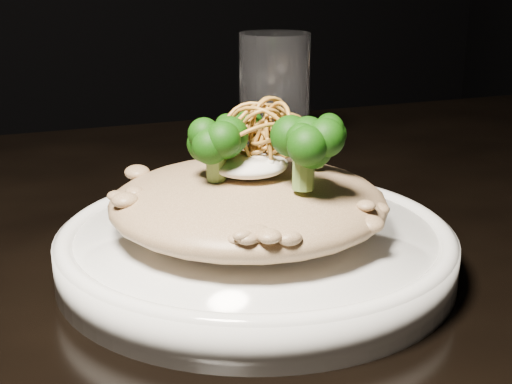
# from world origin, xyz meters

# --- Properties ---
(table) EXTENTS (1.10, 0.80, 0.75)m
(table) POSITION_xyz_m (0.00, 0.00, 0.67)
(table) COLOR black
(table) RESTS_ON ground
(plate) EXTENTS (0.27, 0.27, 0.03)m
(plate) POSITION_xyz_m (-0.09, -0.07, 0.76)
(plate) COLOR white
(plate) RESTS_ON table
(risotto) EXTENTS (0.18, 0.18, 0.04)m
(risotto) POSITION_xyz_m (-0.10, -0.07, 0.80)
(risotto) COLOR brown
(risotto) RESTS_ON plate
(broccoli) EXTENTS (0.13, 0.13, 0.05)m
(broccoli) POSITION_xyz_m (-0.09, -0.07, 0.84)
(broccoli) COLOR black
(broccoli) RESTS_ON risotto
(cheese) EXTENTS (0.05, 0.05, 0.01)m
(cheese) POSITION_xyz_m (-0.10, -0.07, 0.83)
(cheese) COLOR white
(cheese) RESTS_ON risotto
(shallots) EXTENTS (0.05, 0.05, 0.03)m
(shallots) POSITION_xyz_m (-0.09, -0.07, 0.85)
(shallots) COLOR brown
(shallots) RESTS_ON cheese
(drinking_glass) EXTENTS (0.10, 0.10, 0.13)m
(drinking_glass) POSITION_xyz_m (0.03, 0.20, 0.81)
(drinking_glass) COLOR white
(drinking_glass) RESTS_ON table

